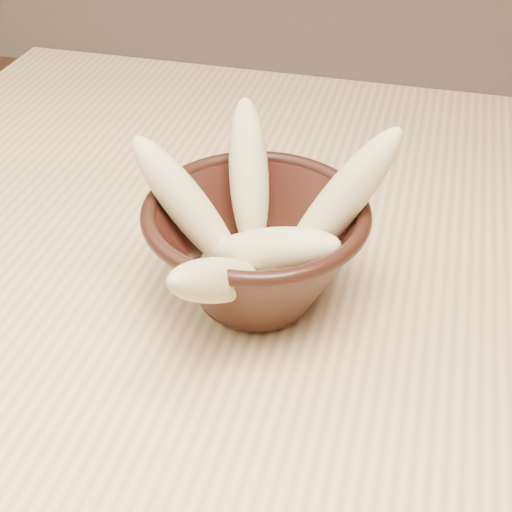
# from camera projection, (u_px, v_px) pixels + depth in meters

# --- Properties ---
(table) EXTENTS (1.20, 0.80, 0.75)m
(table) POSITION_uv_depth(u_px,v_px,m) (415.00, 341.00, 0.67)
(table) COLOR #E2BC7C
(table) RESTS_ON ground
(bowl) EXTENTS (0.18, 0.18, 0.10)m
(bowl) POSITION_uv_depth(u_px,v_px,m) (256.00, 248.00, 0.57)
(bowl) COLOR black
(bowl) RESTS_ON table
(milk_puddle) EXTENTS (0.10, 0.10, 0.01)m
(milk_puddle) POSITION_uv_depth(u_px,v_px,m) (256.00, 271.00, 0.58)
(milk_puddle) COLOR #FFF6CD
(milk_puddle) RESTS_ON bowl
(banana_upright) EXTENTS (0.06, 0.10, 0.13)m
(banana_upright) POSITION_uv_depth(u_px,v_px,m) (249.00, 176.00, 0.58)
(banana_upright) COLOR #D5C77E
(banana_upright) RESTS_ON bowl
(banana_left) EXTENTS (0.11, 0.04, 0.13)m
(banana_left) POSITION_uv_depth(u_px,v_px,m) (188.00, 206.00, 0.55)
(banana_left) COLOR #D5C77E
(banana_left) RESTS_ON bowl
(banana_right) EXTENTS (0.11, 0.07, 0.14)m
(banana_right) POSITION_uv_depth(u_px,v_px,m) (338.00, 205.00, 0.53)
(banana_right) COLOR #D5C77E
(banana_right) RESTS_ON bowl
(banana_across) EXTENTS (0.12, 0.05, 0.07)m
(banana_across) POSITION_uv_depth(u_px,v_px,m) (273.00, 249.00, 0.54)
(banana_across) COLOR #D5C77E
(banana_across) RESTS_ON bowl
(banana_front) EXTENTS (0.06, 0.14, 0.11)m
(banana_front) POSITION_uv_depth(u_px,v_px,m) (219.00, 280.00, 0.50)
(banana_front) COLOR #D5C77E
(banana_front) RESTS_ON bowl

